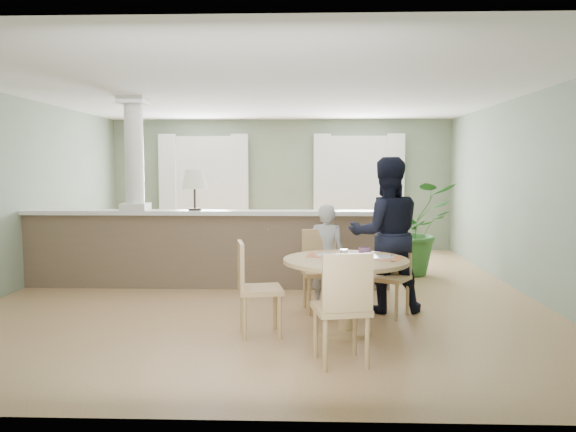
{
  "coord_description": "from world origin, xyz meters",
  "views": [
    {
      "loc": [
        0.53,
        -7.67,
        1.72
      ],
      "look_at": [
        0.31,
        -1.0,
        1.14
      ],
      "focal_mm": 35.0,
      "sensor_mm": 36.0,
      "label": 1
    }
  ],
  "objects_px": {
    "man_person": "(386,234)",
    "chair_side": "(253,284)",
    "child_person": "(326,255)",
    "houseplant": "(410,228)",
    "sofa": "(258,240)",
    "chair_near": "(343,303)",
    "dining_table": "(346,274)",
    "chair_far_man": "(391,272)",
    "chair_far_boy": "(321,266)"
  },
  "relations": [
    {
      "from": "man_person",
      "to": "chair_side",
      "type": "bearing_deg",
      "value": 30.2
    },
    {
      "from": "child_person",
      "to": "man_person",
      "type": "distance_m",
      "value": 0.78
    },
    {
      "from": "houseplant",
      "to": "child_person",
      "type": "distance_m",
      "value": 2.6
    },
    {
      "from": "sofa",
      "to": "man_person",
      "type": "relative_size",
      "value": 1.7
    },
    {
      "from": "chair_near",
      "to": "dining_table",
      "type": "bearing_deg",
      "value": -107.05
    },
    {
      "from": "chair_near",
      "to": "chair_far_man",
      "type": "bearing_deg",
      "value": -122.67
    },
    {
      "from": "chair_far_boy",
      "to": "chair_near",
      "type": "distance_m",
      "value": 1.95
    },
    {
      "from": "chair_side",
      "to": "man_person",
      "type": "xyz_separation_m",
      "value": [
        1.49,
        1.04,
        0.39
      ]
    },
    {
      "from": "chair_far_boy",
      "to": "chair_near",
      "type": "relative_size",
      "value": 0.96
    },
    {
      "from": "houseplant",
      "to": "child_person",
      "type": "bearing_deg",
      "value": -123.01
    },
    {
      "from": "chair_near",
      "to": "houseplant",
      "type": "bearing_deg",
      "value": -119.02
    },
    {
      "from": "houseplant",
      "to": "chair_far_man",
      "type": "distance_m",
      "value": 2.64
    },
    {
      "from": "man_person",
      "to": "chair_far_boy",
      "type": "bearing_deg",
      "value": -5.42
    },
    {
      "from": "houseplant",
      "to": "dining_table",
      "type": "bearing_deg",
      "value": -110.76
    },
    {
      "from": "sofa",
      "to": "chair_side",
      "type": "distance_m",
      "value": 4.07
    },
    {
      "from": "dining_table",
      "to": "chair_side",
      "type": "bearing_deg",
      "value": -173.58
    },
    {
      "from": "houseplant",
      "to": "chair_side",
      "type": "height_order",
      "value": "houseplant"
    },
    {
      "from": "sofa",
      "to": "chair_far_man",
      "type": "xyz_separation_m",
      "value": [
        1.84,
        -3.21,
        0.05
      ]
    },
    {
      "from": "chair_side",
      "to": "sofa",
      "type": "bearing_deg",
      "value": -6.54
    },
    {
      "from": "sofa",
      "to": "chair_far_boy",
      "type": "bearing_deg",
      "value": -54.46
    },
    {
      "from": "sofa",
      "to": "houseplant",
      "type": "height_order",
      "value": "houseplant"
    },
    {
      "from": "man_person",
      "to": "sofa",
      "type": "bearing_deg",
      "value": -63.91
    },
    {
      "from": "dining_table",
      "to": "man_person",
      "type": "relative_size",
      "value": 0.7
    },
    {
      "from": "sofa",
      "to": "chair_near",
      "type": "distance_m",
      "value": 5.09
    },
    {
      "from": "chair_near",
      "to": "man_person",
      "type": "distance_m",
      "value": 2.06
    },
    {
      "from": "chair_side",
      "to": "houseplant",
      "type": "bearing_deg",
      "value": -43.9
    },
    {
      "from": "chair_far_boy",
      "to": "chair_side",
      "type": "xyz_separation_m",
      "value": [
        -0.72,
        -1.05,
        -0.0
      ]
    },
    {
      "from": "houseplant",
      "to": "child_person",
      "type": "xyz_separation_m",
      "value": [
        -1.42,
        -2.18,
        -0.1
      ]
    },
    {
      "from": "houseplant",
      "to": "chair_near",
      "type": "bearing_deg",
      "value": -107.37
    },
    {
      "from": "dining_table",
      "to": "chair_near",
      "type": "bearing_deg",
      "value": -95.39
    },
    {
      "from": "chair_near",
      "to": "child_person",
      "type": "bearing_deg",
      "value": -99.53
    },
    {
      "from": "chair_side",
      "to": "man_person",
      "type": "relative_size",
      "value": 0.52
    },
    {
      "from": "sofa",
      "to": "dining_table",
      "type": "bearing_deg",
      "value": -55.49
    },
    {
      "from": "chair_far_man",
      "to": "child_person",
      "type": "height_order",
      "value": "child_person"
    },
    {
      "from": "sofa",
      "to": "chair_near",
      "type": "xyz_separation_m",
      "value": [
        1.17,
        -4.95,
        0.1
      ]
    },
    {
      "from": "chair_far_man",
      "to": "man_person",
      "type": "distance_m",
      "value": 0.46
    },
    {
      "from": "chair_far_boy",
      "to": "chair_near",
      "type": "xyz_separation_m",
      "value": [
        0.15,
        -1.94,
        0.02
      ]
    },
    {
      "from": "houseplant",
      "to": "chair_near",
      "type": "distance_m",
      "value": 4.49
    },
    {
      "from": "sofa",
      "to": "dining_table",
      "type": "relative_size",
      "value": 2.43
    },
    {
      "from": "child_person",
      "to": "man_person",
      "type": "xyz_separation_m",
      "value": [
        0.7,
        -0.17,
        0.28
      ]
    },
    {
      "from": "dining_table",
      "to": "man_person",
      "type": "height_order",
      "value": "man_person"
    },
    {
      "from": "sofa",
      "to": "chair_far_boy",
      "type": "relative_size",
      "value": 3.24
    },
    {
      "from": "chair_far_boy",
      "to": "chair_far_man",
      "type": "height_order",
      "value": "chair_far_boy"
    },
    {
      "from": "child_person",
      "to": "dining_table",
      "type": "bearing_deg",
      "value": 107.83
    },
    {
      "from": "chair_near",
      "to": "man_person",
      "type": "height_order",
      "value": "man_person"
    },
    {
      "from": "chair_far_man",
      "to": "man_person",
      "type": "relative_size",
      "value": 0.5
    },
    {
      "from": "chair_side",
      "to": "child_person",
      "type": "xyz_separation_m",
      "value": [
        0.79,
        1.21,
        0.1
      ]
    },
    {
      "from": "chair_far_boy",
      "to": "chair_side",
      "type": "relative_size",
      "value": 1.0
    },
    {
      "from": "sofa",
      "to": "dining_table",
      "type": "distance_m",
      "value": 4.15
    },
    {
      "from": "dining_table",
      "to": "chair_side",
      "type": "distance_m",
      "value": 0.97
    }
  ]
}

